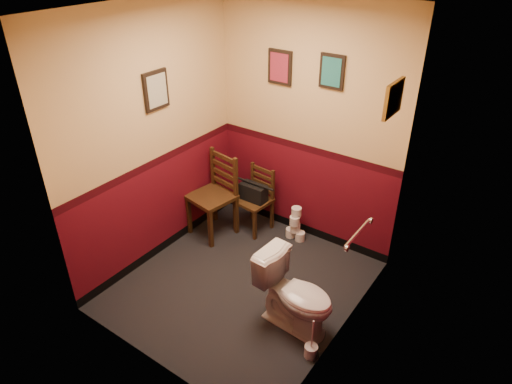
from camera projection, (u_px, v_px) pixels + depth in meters
floor at (242, 285)px, 4.74m from camera, size 2.20×2.40×0.00m
ceiling at (237, 8)px, 3.38m from camera, size 2.20×2.40×0.00m
wall_back at (307, 128)px, 4.90m from camera, size 2.20×0.00×2.70m
wall_front at (138, 234)px, 3.21m from camera, size 2.20×0.00×2.70m
wall_left at (153, 141)px, 4.61m from camera, size 0.00×2.40×2.70m
wall_right at (354, 208)px, 3.51m from camera, size 0.00×2.40×2.70m
grab_bar at (358, 233)px, 3.90m from camera, size 0.05×0.56×0.06m
framed_print_back_a at (280, 67)px, 4.76m from camera, size 0.28×0.04×0.36m
framed_print_back_b at (332, 72)px, 4.44m from camera, size 0.26×0.04×0.34m
framed_print_left at (156, 90)px, 4.41m from camera, size 0.04×0.30×0.38m
framed_print_right at (393, 99)px, 3.59m from camera, size 0.04×0.34×0.28m
toilet at (296, 295)px, 4.09m from camera, size 0.77×0.46×0.73m
toilet_brush at (311, 350)px, 3.92m from camera, size 0.12×0.12×0.42m
chair_left at (214, 196)px, 5.33m from camera, size 0.54×0.54×1.00m
chair_right at (255, 200)px, 5.45m from camera, size 0.41×0.41×0.79m
handbag at (253, 192)px, 5.37m from camera, size 0.32×0.16×0.23m
tp_stack at (295, 226)px, 5.35m from camera, size 0.24×0.15×0.43m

